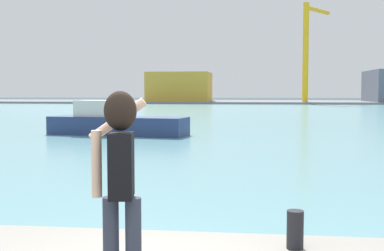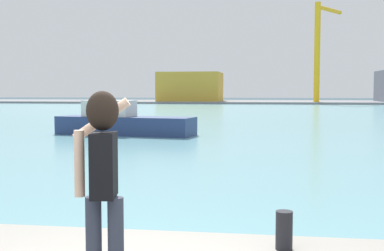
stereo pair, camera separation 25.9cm
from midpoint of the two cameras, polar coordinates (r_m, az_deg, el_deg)
The scene contains 8 objects.
ground_plane at distance 54.15m, azimuth 7.34°, elevation 1.45°, with size 220.00×220.00×0.00m, color #334751.
harbor_water at distance 56.14m, azimuth 7.38°, elevation 1.55°, with size 140.00×100.00×0.02m, color #6BA8B2.
far_shore_dock at distance 96.12m, azimuth 7.81°, elevation 2.64°, with size 140.00×20.00×0.38m, color gray.
person_photographer at distance 4.42m, azimuth -8.39°, elevation -4.88°, with size 0.53×0.55×1.74m.
harbor_bollard at distance 5.77m, azimuth 11.64°, elevation -11.50°, with size 0.19×0.19×0.42m, color black.
boat_moored at distance 26.82m, azimuth -7.60°, elevation 0.35°, with size 7.57×3.17×1.81m.
warehouse_left at distance 95.55m, azimuth -0.06°, elevation 4.39°, with size 11.45×10.20×5.35m, color gold.
port_crane at distance 89.88m, azimuth 14.27°, elevation 8.92°, with size 5.40×7.74×16.83m.
Camera 2 is at (1.11, -4.07, 2.34)m, focal length 47.30 mm.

